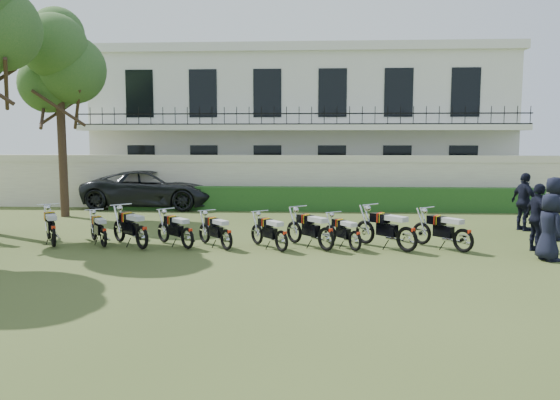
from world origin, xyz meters
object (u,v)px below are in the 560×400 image
Objects in this scene: motorcycle_5 at (282,236)px; officer_2 at (538,218)px; motorcycle_2 at (142,231)px; motorcycle_9 at (464,235)px; officer_0 at (549,227)px; motorcycle_7 at (355,236)px; motorcycle_4 at (226,234)px; motorcycle_1 at (103,232)px; motorcycle_0 at (53,230)px; motorcycle_3 at (187,233)px; motorcycle_8 at (407,233)px; officer_3 at (553,208)px; officer_5 at (524,202)px; motorcycle_6 at (326,233)px; tree_west_near at (59,62)px; officer_4 at (556,209)px; suv at (153,189)px.

motorcycle_5 is 0.81× the size of officer_2.
motorcycle_9 is (8.58, 0.10, -0.02)m from motorcycle_2.
motorcycle_2 is at bearing 73.50° from officer_0.
motorcycle_7 is 2.84m from motorcycle_9.
motorcycle_4 is 8.19m from officer_0.
motorcycle_1 is 0.80× the size of officer_2.
motorcycle_3 is at bearing -31.44° from motorcycle_0.
motorcycle_8 reaches higher than motorcycle_5.
officer_0 reaches higher than motorcycle_8.
officer_5 reaches higher than officer_3.
motorcycle_9 is at bearing -35.39° from motorcycle_5.
officer_2 is 2.20m from officer_3.
officer_0 is 1.05m from officer_2.
motorcycle_8 is at bearing -35.95° from motorcycle_1.
motorcycle_1 is 9.74m from motorcycle_9.
motorcycle_3 is 0.96× the size of motorcycle_4.
officer_3 is at bearing -37.74° from officer_0.
motorcycle_6 reaches higher than motorcycle_3.
motorcycle_3 is 0.85× the size of motorcycle_8.
motorcycle_4 is 0.86× the size of officer_0.
tree_west_near is 12.03m from motorcycle_5.
motorcycle_0 is 1.18× the size of motorcycle_1.
officer_0 reaches higher than motorcycle_0.
officer_0 is (9.24, -0.79, 0.37)m from motorcycle_3.
motorcycle_5 is at bearing -45.11° from motorcycle_2.
officer_3 reaches higher than officer_4.
officer_5 reaches higher than motorcycle_2.
motorcycle_5 is 11.06m from suv.
motorcycle_8 reaches higher than motorcycle_7.
tree_west_near is 4.53× the size of motorcycle_0.
officer_0 reaches higher than motorcycle_3.
officer_3 reaches higher than motorcycle_2.
officer_3 reaches higher than motorcycle_3.
motorcycle_2 is 1.22m from motorcycle_3.
motorcycle_6 is (9.91, -6.09, -5.39)m from tree_west_near.
motorcycle_8 is 0.86× the size of officer_5.
officer_4 is (6.25, 2.43, 0.45)m from motorcycle_7.
suv reaches higher than motorcycle_2.
motorcycle_2 is 0.95× the size of motorcycle_8.
officer_2 is (10.59, 0.41, 0.40)m from motorcycle_2.
officer_5 reaches higher than motorcycle_3.
motorcycle_3 is 0.92× the size of motorcycle_7.
motorcycle_8 reaches higher than motorcycle_6.
motorcycle_6 is (2.68, 0.04, 0.05)m from motorcycle_4.
officer_5 is (13.91, -5.25, 0.14)m from suv.
motorcycle_2 reaches higher than motorcycle_4.
motorcycle_9 is at bearing 122.24° from officer_5.
motorcycle_0 is 0.91× the size of officer_5.
officer_3 is (11.78, 2.25, 0.42)m from motorcycle_2.
motorcycle_7 is at bearing -135.75° from suv.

